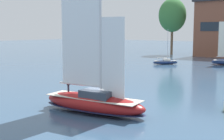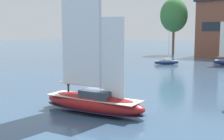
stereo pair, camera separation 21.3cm
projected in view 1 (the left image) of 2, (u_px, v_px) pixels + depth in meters
name	position (u px, v px, depth m)	size (l,w,h in m)	color
ground_plane	(93.00, 113.00, 30.56)	(400.00, 400.00, 0.00)	#385675
tree_shore_center	(172.00, 15.00, 102.36)	(8.99, 8.99, 18.50)	brown
tree_shore_right	(207.00, 30.00, 96.67)	(5.67, 5.67, 11.68)	brown
sailboat_main	(93.00, 101.00, 30.40)	(11.61, 4.51, 15.53)	maroon
sailboat_moored_near_marina	(165.00, 62.00, 74.16)	(5.41, 5.47, 8.28)	navy
sailboat_moored_mid_channel	(99.00, 66.00, 64.30)	(6.07, 3.17, 8.06)	navy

